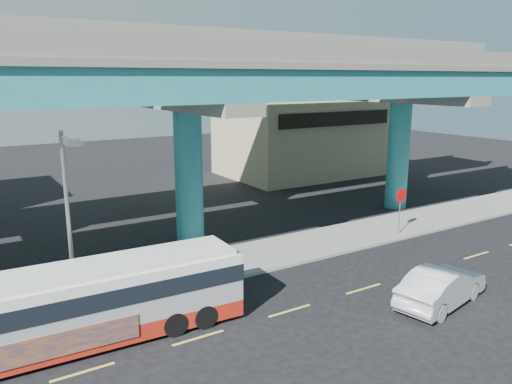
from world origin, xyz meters
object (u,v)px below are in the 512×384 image
transit_bus (89,302)px  parked_car (18,287)px  stop_sign (401,201)px  street_lamp (69,198)px  sedan (441,286)px

transit_bus → parked_car: size_ratio=2.46×
stop_sign → transit_bus: bearing=-146.7°
transit_bus → street_lamp: (0.05, 2.04, 3.23)m
street_lamp → stop_sign: size_ratio=2.60×
sedan → parked_car: (-14.61, 8.85, 0.10)m
parked_car → street_lamp: bearing=-147.3°
transit_bus → sedan: (12.84, -4.50, -0.74)m
transit_bus → sedan: size_ratio=2.19×
sedan → stop_sign: 9.22m
sedan → street_lamp: street_lamp is taller
transit_bus → sedan: transit_bus is taller
stop_sign → street_lamp: bearing=-153.0°
transit_bus → parked_car: bearing=114.2°
parked_car → stop_sign: 20.22m
transit_bus → parked_car: 4.73m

